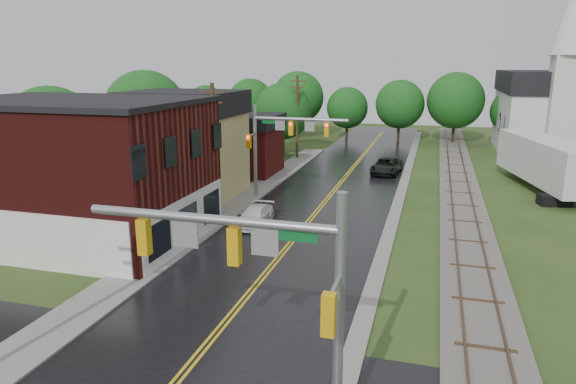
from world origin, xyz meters
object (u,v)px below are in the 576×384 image
at_px(brick_building, 77,170).
at_px(tree_left_c, 222,119).
at_px(tree_left_a, 53,134).
at_px(tree_left_e, 284,113).
at_px(tree_left_b, 147,114).
at_px(pickup_white, 255,216).
at_px(suv_dark, 387,166).
at_px(semi_trailer, 545,160).
at_px(traffic_signal_far, 281,135).
at_px(church, 551,104).
at_px(utility_pole_b, 214,146).
at_px(traffic_signal_near, 261,268).
at_px(utility_pole_c, 297,116).

height_order(brick_building, tree_left_c, brick_building).
distance_m(tree_left_a, tree_left_e, 26.40).
relative_size(tree_left_b, pickup_white, 2.37).
relative_size(tree_left_e, suv_dark, 1.55).
bearing_deg(tree_left_a, suv_dark, 35.53).
bearing_deg(tree_left_a, semi_trailer, 20.77).
bearing_deg(traffic_signal_far, church, 48.73).
height_order(traffic_signal_far, utility_pole_b, utility_pole_b).
distance_m(tree_left_c, tree_left_e, 7.82).
height_order(tree_left_c, semi_trailer, tree_left_c).
bearing_deg(tree_left_e, pickup_white, -77.70).
distance_m(tree_left_b, semi_trailer, 34.77).
height_order(tree_left_b, pickup_white, tree_left_b).
height_order(church, traffic_signal_near, church).
relative_size(brick_building, tree_left_a, 1.65).
xyz_separation_m(church, utility_pole_b, (-26.80, -31.74, -1.11)).
bearing_deg(church, traffic_signal_near, -107.72).
xyz_separation_m(brick_building, traffic_signal_near, (15.96, -13.00, 0.82)).
bearing_deg(tree_left_e, utility_pole_c, -42.84).
bearing_deg(tree_left_a, traffic_signal_near, -40.47).
height_order(utility_pole_c, tree_left_a, utility_pole_c).
distance_m(tree_left_c, suv_dark, 17.80).
relative_size(traffic_signal_near, utility_pole_c, 0.82).
relative_size(brick_building, tree_left_c, 1.87).
bearing_deg(tree_left_b, tree_left_c, 63.44).
bearing_deg(tree_left_c, tree_left_b, -116.56).
distance_m(pickup_white, semi_trailer, 25.31).
relative_size(tree_left_a, suv_dark, 1.65).
distance_m(tree_left_b, tree_left_c, 9.03).
distance_m(utility_pole_c, tree_left_c, 8.16).
relative_size(tree_left_c, pickup_white, 1.87).
bearing_deg(suv_dark, brick_building, -119.43).
xyz_separation_m(traffic_signal_far, utility_pole_c, (-3.33, 17.00, -0.25)).
bearing_deg(traffic_signal_far, brick_building, -126.92).
height_order(utility_pole_c, semi_trailer, utility_pole_c).
xyz_separation_m(tree_left_e, suv_dark, (12.35, -7.33, -4.08)).
height_order(tree_left_b, tree_left_e, tree_left_b).
distance_m(brick_building, tree_left_c, 24.94).
relative_size(tree_left_a, tree_left_e, 1.06).
height_order(brick_building, utility_pole_b, utility_pole_b).
relative_size(tree_left_c, semi_trailer, 0.55).
bearing_deg(tree_left_a, church, 38.63).
relative_size(tree_left_a, semi_trailer, 0.62).
bearing_deg(utility_pole_c, tree_left_e, 137.16).
bearing_deg(suv_dark, tree_left_c, -179.67).
height_order(tree_left_a, semi_trailer, tree_left_a).
bearing_deg(traffic_signal_far, tree_left_e, 105.89).
distance_m(tree_left_b, tree_left_e, 16.67).
bearing_deg(suv_dark, utility_pole_c, 156.92).
distance_m(traffic_signal_near, semi_trailer, 36.25).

